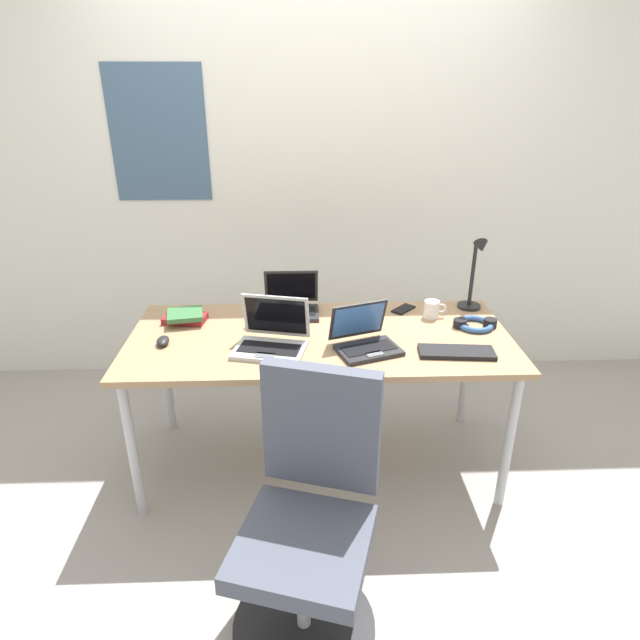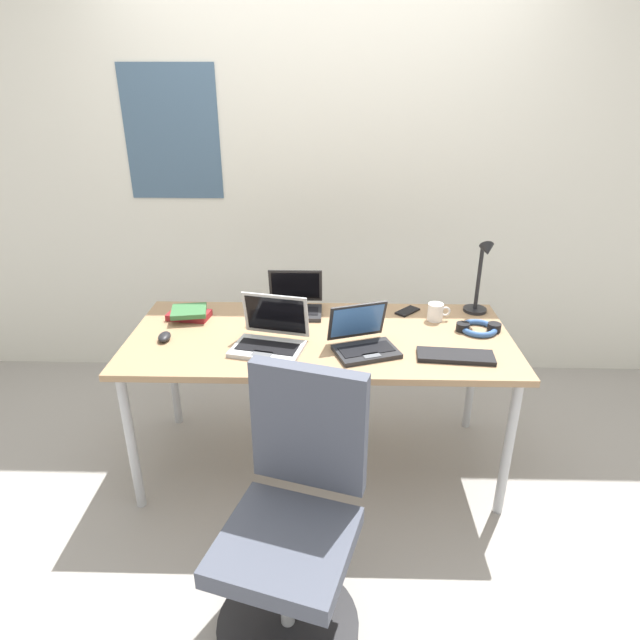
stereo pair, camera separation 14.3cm
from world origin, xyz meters
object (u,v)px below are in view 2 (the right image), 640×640
object	(u,v)px
external_keyboard	(455,356)
book_stack	(189,313)
headphones	(478,328)
coffee_mug	(436,312)
laptop_by_keyboard	(270,338)
pill_bottle	(254,317)
cell_phone	(407,311)
desk_lamp	(481,278)
laptop_back_left	(363,342)
office_chair	(294,532)
computer_mouse	(164,337)
laptop_mid_desk	(295,304)

from	to	relation	value
external_keyboard	book_stack	world-z (taller)	book_stack
headphones	coffee_mug	bearing A→B (deg)	146.49
laptop_by_keyboard	book_stack	xyz separation A→B (m)	(-0.44, 0.31, -0.02)
coffee_mug	laptop_by_keyboard	bearing A→B (deg)	-158.26
pill_bottle	coffee_mug	world-z (taller)	coffee_mug
cell_phone	pill_bottle	size ratio (longest dim) A/B	1.72
laptop_by_keyboard	coffee_mug	xyz separation A→B (m)	(0.80, 0.32, -0.00)
desk_lamp	cell_phone	xyz separation A→B (m)	(-0.35, 0.01, -0.19)
laptop_back_left	office_chair	xyz separation A→B (m)	(-0.27, -0.74, -0.38)
headphones	coffee_mug	size ratio (longest dim) A/B	1.89
computer_mouse	coffee_mug	world-z (taller)	coffee_mug
laptop_back_left	coffee_mug	world-z (taller)	laptop_back_left
laptop_back_left	office_chair	world-z (taller)	office_chair
pill_bottle	computer_mouse	bearing A→B (deg)	-154.76
computer_mouse	office_chair	size ratio (longest dim) A/B	0.10
laptop_mid_desk	computer_mouse	bearing A→B (deg)	-149.38
laptop_back_left	laptop_by_keyboard	distance (m)	0.42
laptop_by_keyboard	headphones	xyz separation A→B (m)	(0.98, 0.19, -0.03)
cell_phone	coffee_mug	distance (m)	0.16
laptop_back_left	external_keyboard	xyz separation A→B (m)	(0.40, -0.07, -0.03)
cell_phone	coffee_mug	size ratio (longest dim) A/B	1.20
laptop_by_keyboard	office_chair	world-z (taller)	office_chair
computer_mouse	office_chair	distance (m)	1.10
laptop_mid_desk	cell_phone	world-z (taller)	laptop_mid_desk
computer_mouse	cell_phone	xyz separation A→B (m)	(1.17, 0.35, -0.01)
headphones	office_chair	distance (m)	1.31
desk_lamp	cell_phone	distance (m)	0.40
laptop_by_keyboard	book_stack	world-z (taller)	laptop_by_keyboard
laptop_mid_desk	laptop_back_left	bearing A→B (deg)	-51.57
book_stack	coffee_mug	size ratio (longest dim) A/B	1.95
desk_lamp	external_keyboard	bearing A→B (deg)	-112.81
laptop_by_keyboard	office_chair	size ratio (longest dim) A/B	0.37
computer_mouse	desk_lamp	bearing A→B (deg)	9.01
desk_lamp	headphones	distance (m)	0.28
laptop_mid_desk	external_keyboard	bearing A→B (deg)	-33.69
cell_phone	laptop_by_keyboard	bearing A→B (deg)	-104.98
external_keyboard	book_stack	bearing A→B (deg)	168.03
external_keyboard	laptop_back_left	bearing A→B (deg)	175.76
laptop_by_keyboard	cell_phone	xyz separation A→B (m)	(0.67, 0.41, -0.04)
cell_phone	office_chair	bearing A→B (deg)	-70.65
desk_lamp	laptop_mid_desk	xyz separation A→B (m)	(-0.94, 0.00, -0.15)
pill_bottle	laptop_by_keyboard	bearing A→B (deg)	-66.14
laptop_back_left	coffee_mug	bearing A→B (deg)	41.65
cell_phone	book_stack	xyz separation A→B (m)	(-1.11, -0.11, 0.02)
book_stack	headphones	bearing A→B (deg)	-4.46
computer_mouse	cell_phone	distance (m)	1.22
office_chair	laptop_by_keyboard	bearing A→B (deg)	101.34
laptop_mid_desk	computer_mouse	distance (m)	0.68
external_keyboard	headphones	world-z (taller)	headphones
desk_lamp	computer_mouse	world-z (taller)	desk_lamp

